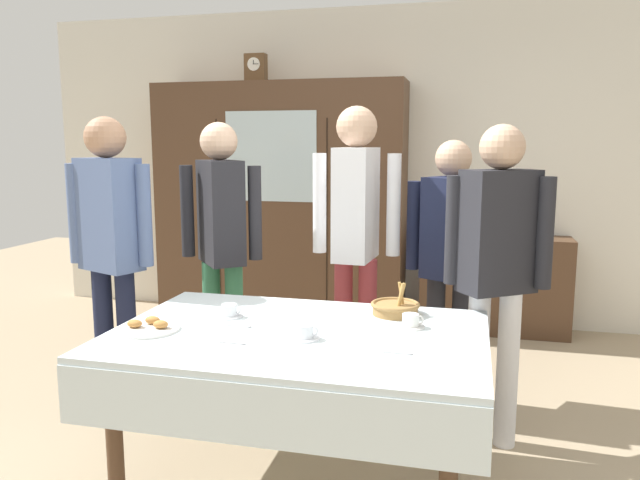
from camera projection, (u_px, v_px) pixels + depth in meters
The scene contains 20 objects.
ground_plane at pixel (310, 460), 3.02m from camera, with size 12.00×12.00×0.00m, color tan.
back_wall at pixel (387, 167), 5.35m from camera, with size 6.40×0.10×2.70m, color silver.
dining_table at pixel (296, 354), 2.70m from camera, with size 1.65×1.11×0.72m.
wall_cabinet at pixel (280, 203), 5.33m from camera, with size 2.17×0.46×2.06m.
mantel_clock at pixel (256, 68), 5.20m from camera, with size 0.18×0.11×0.24m.
bookshelf_low at pixel (494, 284), 5.04m from camera, with size 1.19×0.35×0.80m.
book_stack at pixel (496, 233), 4.97m from camera, with size 0.17×0.19×0.07m.
tea_cup_mid_right at pixel (305, 333), 2.60m from camera, with size 0.13×0.13×0.06m.
tea_cup_far_right at pixel (411, 322), 2.77m from camera, with size 0.13×0.13×0.06m.
tea_cup_near_right at pixel (230, 311), 2.94m from camera, with size 0.13×0.13×0.06m.
bread_basket at pixel (395, 308), 2.98m from camera, with size 0.24×0.24×0.16m.
pastry_plate at pixel (148, 327), 2.73m from camera, with size 0.28×0.28×0.05m.
spoon_far_right at pixel (237, 343), 2.54m from camera, with size 0.12×0.02×0.01m.
spoon_front_edge at pixel (403, 353), 2.42m from camera, with size 0.12×0.02×0.01m.
spoon_far_left at pixel (243, 326), 2.78m from camera, with size 0.12×0.02×0.01m.
person_behind_table_right at pixel (497, 255), 3.05m from camera, with size 0.52×0.37×1.64m.
person_beside_shelf at pixel (221, 231), 3.71m from camera, with size 0.52×0.40×1.68m.
person_near_right_end at pixel (450, 247), 3.59m from camera, with size 0.52×0.41×1.57m.
person_behind_table_left at pixel (356, 224), 3.59m from camera, with size 0.52×0.37×1.76m.
person_by_cabinet at pixel (110, 235), 3.45m from camera, with size 0.52×0.32×1.70m.
Camera 1 is at (0.73, -2.72, 1.55)m, focal length 34.31 mm.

